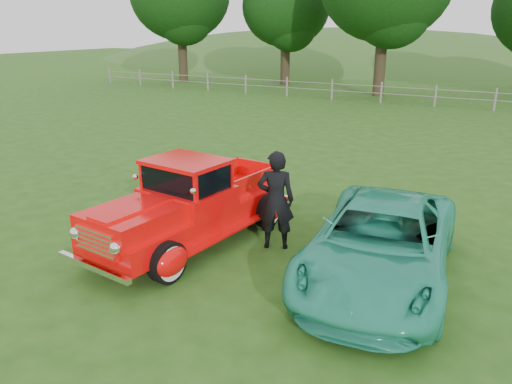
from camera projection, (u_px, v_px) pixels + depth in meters
The scene contains 7 objects.
ground at pixel (220, 269), 9.23m from camera, with size 140.00×140.00×0.00m, color #264D14.
distant_hills at pixel (450, 100), 62.03m from camera, with size 116.00×60.00×18.00m.
fence_line at pixel (435, 96), 27.35m from camera, with size 48.00×0.12×1.20m.
tree_mid_west at pixel (286, 7), 36.22m from camera, with size 6.40×6.40×8.46m.
red_pickup at pixel (190, 206), 10.13m from camera, with size 2.65×5.15×1.78m.
teal_sedan at pixel (381, 243), 8.63m from camera, with size 2.31×5.01×1.39m, color teal.
man at pixel (276, 200), 9.82m from camera, with size 0.73×0.48×2.01m, color black.
Camera 1 is at (4.57, -6.96, 4.28)m, focal length 35.00 mm.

